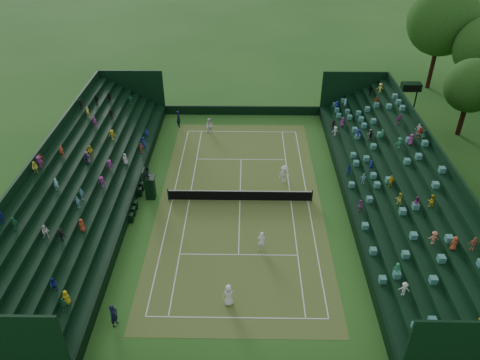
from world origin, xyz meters
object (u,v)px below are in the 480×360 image
Objects in this scene: umpire_chair at (150,185)px; player_near_east at (262,241)px; tennis_net at (240,195)px; player_near_west at (229,295)px; player_far_east at (284,174)px; player_far_west at (210,126)px.

umpire_chair is 1.80× the size of player_near_east.
tennis_net is 7.41× the size of player_near_west.
player_near_west is at bearing 70.01° from player_near_east.
player_far_east is at bearing 36.80° from tennis_net.
umpire_chair is 1.87× the size of player_far_east.
umpire_chair is 13.02m from player_near_west.
player_far_west is (-3.25, 11.50, 0.29)m from tennis_net.
player_far_west is (-4.84, 17.39, -0.01)m from player_near_east.
tennis_net is 7.34× the size of player_far_east.
player_far_west is at bearing -71.18° from player_near_east.
player_far_east is (10.99, 2.48, -0.47)m from umpire_chair.
player_far_west reaches higher than tennis_net.
tennis_net is at bearing -102.31° from player_near_west.
player_far_east reaches higher than tennis_net.
tennis_net is at bearing -50.63° from player_far_west.
player_near_east is (1.59, -5.89, 0.30)m from tennis_net.
player_near_east is 8.93m from player_far_east.
player_far_east is at bearing 12.72° from umpire_chair.
player_near_east is at bearing -34.96° from umpire_chair.
player_near_east reaches higher than player_near_west.
tennis_net is 6.11m from player_near_east.
umpire_chair is 1.82× the size of player_far_west.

